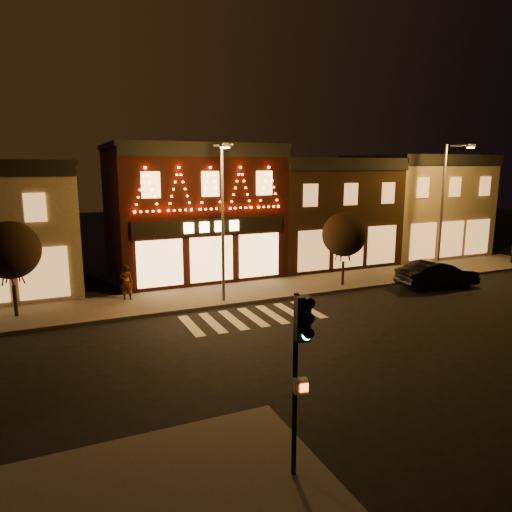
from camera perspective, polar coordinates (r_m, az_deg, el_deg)
ground at (r=18.85m, az=4.58°, el=-10.92°), size 120.00×120.00×0.00m
sidewalk_far at (r=26.49m, az=0.12°, el=-4.24°), size 44.00×4.00×0.15m
building_pulp at (r=30.63m, az=-7.91°, el=5.51°), size 10.20×8.34×8.30m
building_right_a at (r=34.53m, az=7.49°, el=5.45°), size 9.20×8.28×7.50m
building_right_b at (r=39.94m, az=18.65°, el=5.92°), size 9.20×8.28×7.80m
traffic_signal_near at (r=10.20m, az=5.33°, el=-11.43°), size 0.35×0.45×4.23m
streetlamp_mid at (r=23.33m, az=-4.04°, el=5.47°), size 0.75×1.81×7.92m
streetlamp_right at (r=32.86m, az=22.10°, el=6.58°), size 0.68×1.88×8.20m
tree_left at (r=23.93m, az=-27.72°, el=0.63°), size 2.65×2.65×4.42m
tree_right at (r=27.38m, az=10.68°, el=2.59°), size 2.54×2.54×4.25m
dark_sedan at (r=29.26m, az=21.18°, el=-2.09°), size 4.93×2.15×1.58m
pedestrian at (r=25.24m, az=-15.47°, el=-3.09°), size 0.78×0.64×1.83m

